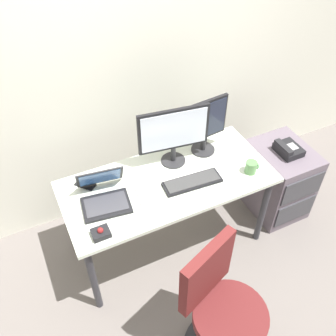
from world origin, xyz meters
name	(u,v)px	position (x,y,z in m)	size (l,w,h in m)	color
ground_plane	(168,242)	(0.00, 0.00, 0.00)	(8.00, 8.00, 0.00)	#69625D
back_wall	(125,49)	(0.00, 0.69, 1.40)	(6.00, 0.10, 2.80)	silver
desk	(168,189)	(0.00, 0.00, 0.64)	(1.49, 0.68, 0.73)	silver
file_cabinet	(278,180)	(1.02, -0.04, 0.32)	(0.42, 0.53, 0.65)	#605560
desk_phone	(288,149)	(1.01, -0.06, 0.68)	(0.17, 0.20, 0.09)	black
office_chair	(221,314)	(-0.07, -0.88, 0.44)	(0.53, 0.54, 0.95)	black
monitor_main	(174,133)	(0.12, 0.16, 0.99)	(0.51, 0.18, 0.46)	#262628
monitor_side	(205,124)	(0.38, 0.18, 0.97)	(0.35, 0.18, 0.44)	#262628
keyboard	(192,182)	(0.14, -0.10, 0.74)	(0.42, 0.16, 0.03)	black
laptop	(104,195)	(-0.46, 0.02, 0.78)	(0.35, 0.37, 0.22)	black
trackball_mouse	(101,233)	(-0.57, -0.25, 0.75)	(0.11, 0.09, 0.07)	black
coffee_mug	(251,167)	(0.57, -0.18, 0.77)	(0.09, 0.08, 0.09)	#4F7F46
paper_notepad	(150,197)	(-0.18, -0.09, 0.73)	(0.15, 0.21, 0.01)	white
cell_phone	(85,185)	(-0.54, 0.21, 0.73)	(0.07, 0.14, 0.01)	black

